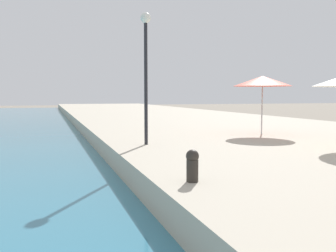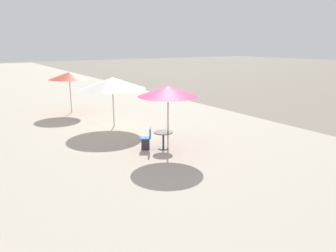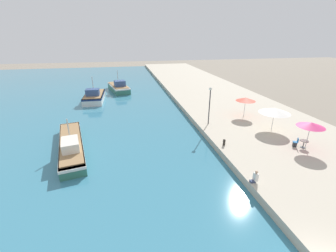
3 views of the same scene
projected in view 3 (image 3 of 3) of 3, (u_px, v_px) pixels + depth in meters
name	position (u px, v px, depth m)	size (l,w,h in m)	color
water_basin	(11.00, 103.00, 38.86)	(56.00, 90.00, 0.04)	teal
quay_promenade	(208.00, 91.00, 45.33)	(16.00, 90.00, 0.71)	#BCB29E
fishing_boat_near	(71.00, 145.00, 22.53)	(4.36, 11.30, 3.35)	#33705B
fishing_boat_mid	(94.00, 96.00, 39.61)	(3.32, 7.68, 4.24)	silver
fishing_boat_far	(119.00, 87.00, 46.63)	(4.78, 8.87, 4.23)	#33705B
cafe_umbrella_pink	(311.00, 125.00, 20.91)	(2.47, 2.47, 2.67)	#B7B7B7
cafe_umbrella_white	(275.00, 110.00, 25.24)	(3.44, 3.44, 2.63)	#B7B7B7
cafe_umbrella_striped	(246.00, 99.00, 29.57)	(2.56, 2.56, 2.58)	#B7B7B7
cafe_table	(304.00, 143.00, 21.72)	(0.80, 0.80, 0.74)	#333338
cafe_chair_left	(295.00, 143.00, 22.01)	(0.57, 0.56, 0.91)	#2D2D33
person_at_quay	(255.00, 177.00, 16.62)	(0.52, 0.36, 0.97)	#333D5B
mooring_bollard	(224.00, 142.00, 22.27)	(0.26, 0.26, 0.65)	#2D2823
lamppost	(210.00, 100.00, 26.62)	(0.36, 0.36, 4.56)	#232328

